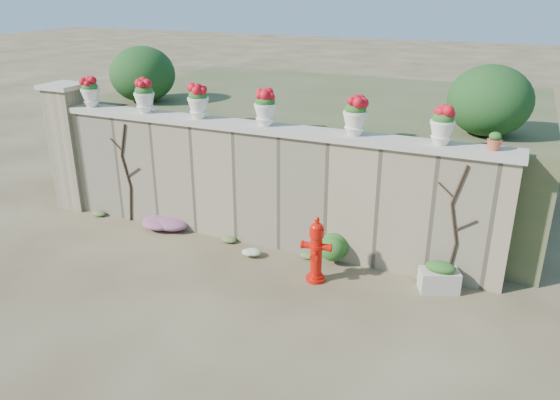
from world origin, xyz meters
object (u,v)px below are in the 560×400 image
at_px(urn_pot_0, 90,92).
at_px(fire_hydrant, 316,249).
at_px(terracotta_pot, 494,142).
at_px(planter_box, 439,277).

bearing_deg(urn_pot_0, fire_hydrant, -10.79).
distance_m(urn_pot_0, terracotta_pot, 7.10).
xyz_separation_m(planter_box, urn_pot_0, (-6.63, 0.47, 2.15)).
height_order(fire_hydrant, urn_pot_0, urn_pot_0).
bearing_deg(urn_pot_0, terracotta_pot, 0.00).
distance_m(fire_hydrant, terracotta_pot, 2.95).
relative_size(urn_pot_0, terracotta_pot, 2.21).
distance_m(fire_hydrant, urn_pot_0, 5.28).
bearing_deg(planter_box, urn_pot_0, 154.06).
bearing_deg(fire_hydrant, urn_pot_0, 160.67).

